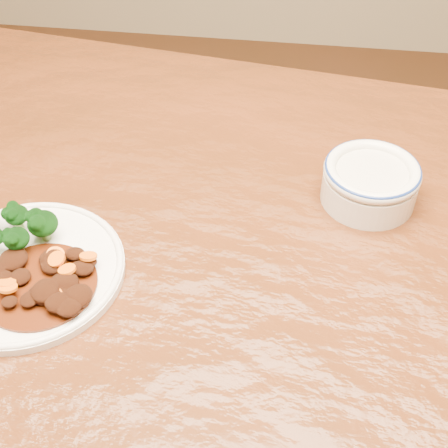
# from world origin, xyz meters

# --- Properties ---
(dining_table) EXTENTS (1.61, 1.10, 0.75)m
(dining_table) POSITION_xyz_m (-0.00, 0.00, 0.67)
(dining_table) COLOR #51230E
(dining_table) RESTS_ON ground
(dinner_plate) EXTENTS (0.23, 0.23, 0.01)m
(dinner_plate) POSITION_xyz_m (-0.24, -0.08, 0.76)
(dinner_plate) COLOR white
(dinner_plate) RESTS_ON dining_table
(mince_stew) EXTENTS (0.14, 0.13, 0.02)m
(mince_stew) POSITION_xyz_m (-0.21, -0.10, 0.77)
(mince_stew) COLOR #411606
(mince_stew) RESTS_ON dinner_plate
(dip_bowl) EXTENTS (0.13, 0.13, 0.06)m
(dip_bowl) POSITION_xyz_m (0.16, 0.11, 0.78)
(dip_bowl) COLOR silver
(dip_bowl) RESTS_ON dining_table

